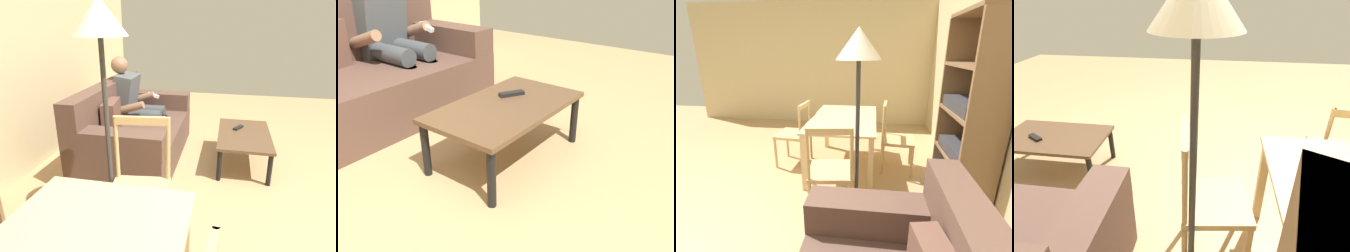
% 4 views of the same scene
% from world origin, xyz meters
% --- Properties ---
extents(ground_plane, '(9.16, 9.16, 0.00)m').
position_xyz_m(ground_plane, '(0.00, 0.00, 0.00)').
color(ground_plane, tan).
extents(coffee_table, '(1.00, 0.59, 0.38)m').
position_xyz_m(coffee_table, '(1.15, 0.26, 0.33)').
color(coffee_table, brown).
rests_on(coffee_table, ground_plane).
extents(tv_remote, '(0.17, 0.13, 0.02)m').
position_xyz_m(tv_remote, '(1.30, 0.33, 0.39)').
color(tv_remote, black).
rests_on(tv_remote, coffee_table).
extents(dining_chair_facing_couch, '(0.47, 0.47, 0.97)m').
position_xyz_m(dining_chair_facing_couch, '(-0.39, 1.04, 0.47)').
color(dining_chair_facing_couch, tan).
rests_on(dining_chair_facing_couch, ground_plane).
extents(dining_chair_by_doorway, '(0.45, 0.45, 0.91)m').
position_xyz_m(dining_chair_by_doorway, '(-1.42, 0.34, 0.45)').
color(dining_chair_by_doorway, tan).
rests_on(dining_chair_by_doorway, ground_plane).
extents(floor_lamp, '(0.36, 0.36, 1.75)m').
position_xyz_m(floor_lamp, '(-0.30, 1.29, 1.48)').
color(floor_lamp, black).
rests_on(floor_lamp, ground_plane).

